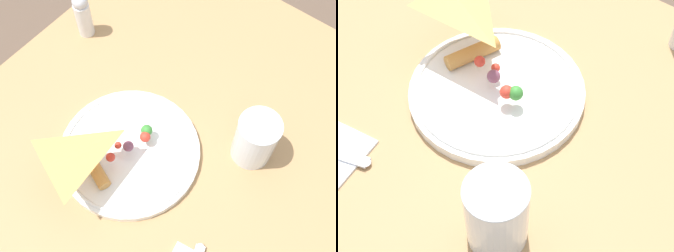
{
  "view_description": "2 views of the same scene",
  "coord_description": "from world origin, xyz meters",
  "views": [
    {
      "loc": [
        -0.23,
        -0.21,
        1.5
      ],
      "look_at": [
        0.07,
        0.02,
        0.8
      ],
      "focal_mm": 45.0,
      "sensor_mm": 36.0,
      "label": 1
    },
    {
      "loc": [
        0.33,
        -0.34,
        1.36
      ],
      "look_at": [
        0.07,
        -0.02,
        0.82
      ],
      "focal_mm": 55.0,
      "sensor_mm": 36.0,
      "label": 2
    }
  ],
  "objects": [
    {
      "name": "dining_table",
      "position": [
        0.0,
        0.0,
        0.64
      ],
      "size": [
        1.04,
        0.82,
        0.76
      ],
      "color": "#A87F51",
      "rests_on": "ground_plane"
    },
    {
      "name": "milk_glass",
      "position": [
        0.14,
        -0.13,
        0.81
      ],
      "size": [
        0.08,
        0.08,
        0.11
      ],
      "color": "white",
      "rests_on": "dining_table"
    },
    {
      "name": "plate_pizza",
      "position": [
        -0.01,
        0.05,
        0.77
      ],
      "size": [
        0.27,
        0.27,
        0.05
      ],
      "color": "white",
      "rests_on": "dining_table"
    }
  ]
}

